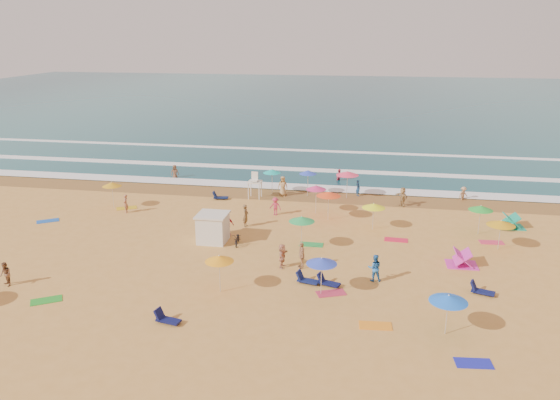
# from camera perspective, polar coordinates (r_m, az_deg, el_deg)

# --- Properties ---
(ground) EXTENTS (220.00, 220.00, 0.00)m
(ground) POSITION_cam_1_polar(r_m,az_deg,el_deg) (39.99, -3.82, -4.45)
(ground) COLOR gold
(ground) RESTS_ON ground
(ocean) EXTENTS (220.00, 140.00, 0.18)m
(ocean) POSITION_cam_1_polar(r_m,az_deg,el_deg) (121.27, 5.78, 10.22)
(ocean) COLOR #0C4756
(ocean) RESTS_ON ground
(wet_sand) EXTENTS (220.00, 220.00, 0.00)m
(wet_sand) POSITION_cam_1_polar(r_m,az_deg,el_deg) (51.54, -0.53, 0.63)
(wet_sand) COLOR olive
(wet_sand) RESTS_ON ground
(surf_foam) EXTENTS (200.00, 18.70, 0.05)m
(surf_foam) POSITION_cam_1_polar(r_m,az_deg,el_deg) (59.89, 1.02, 3.10)
(surf_foam) COLOR white
(surf_foam) RESTS_ON ground
(cabana) EXTENTS (2.00, 2.00, 2.00)m
(cabana) POSITION_cam_1_polar(r_m,az_deg,el_deg) (40.07, -7.02, -2.97)
(cabana) COLOR silver
(cabana) RESTS_ON ground
(cabana_roof) EXTENTS (2.20, 2.20, 0.12)m
(cabana_roof) POSITION_cam_1_polar(r_m,az_deg,el_deg) (39.72, -7.07, -1.54)
(cabana_roof) COLOR silver
(cabana_roof) RESTS_ON cabana
(bicycle) EXTENTS (0.77, 1.74, 0.88)m
(bicycle) POSITION_cam_1_polar(r_m,az_deg,el_deg) (39.51, -4.47, -4.06)
(bicycle) COLOR black
(bicycle) RESTS_ON ground
(lifeguard_stand) EXTENTS (1.20, 1.20, 2.10)m
(lifeguard_stand) POSITION_cam_1_polar(r_m,az_deg,el_deg) (50.11, -2.64, 1.37)
(lifeguard_stand) COLOR white
(lifeguard_stand) RESTS_ON ground
(beach_umbrellas) EXTENTS (47.11, 27.47, 0.75)m
(beach_umbrellas) POSITION_cam_1_polar(r_m,az_deg,el_deg) (39.94, -2.95, -1.20)
(beach_umbrellas) COLOR green
(beach_umbrellas) RESTS_ON ground
(loungers) EXTENTS (54.65, 22.63, 0.34)m
(loungers) POSITION_cam_1_polar(r_m,az_deg,el_deg) (35.90, 5.66, -6.83)
(loungers) COLOR #0F1B4E
(loungers) RESTS_ON ground
(towels) EXTENTS (47.46, 20.21, 0.03)m
(towels) POSITION_cam_1_polar(r_m,az_deg,el_deg) (36.81, -5.33, -6.45)
(towels) COLOR #D31A4B
(towels) RESTS_ON ground
(popup_tents) EXTENTS (6.87, 9.92, 1.20)m
(popup_tents) POSITION_cam_1_polar(r_m,az_deg,el_deg) (42.14, 21.00, -3.59)
(popup_tents) COLOR #DC30AE
(popup_tents) RESTS_ON ground
(beachgoers) EXTENTS (46.97, 28.48, 2.14)m
(beachgoers) POSITION_cam_1_polar(r_m,az_deg,el_deg) (43.88, -0.39, -1.32)
(beachgoers) COLOR tan
(beachgoers) RESTS_ON ground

